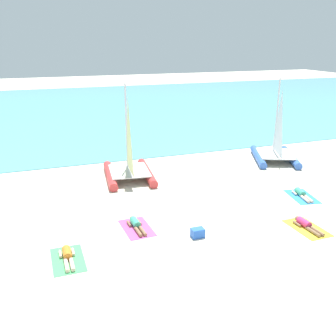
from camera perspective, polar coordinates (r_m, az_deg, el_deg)
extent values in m
plane|color=beige|center=(24.62, -4.23, 1.09)|extent=(120.00, 120.00, 0.00)
cube|color=#5BB2C1|center=(43.99, -11.47, 8.54)|extent=(120.00, 40.00, 0.05)
cylinder|color=#CC3838|center=(21.47, -8.49, -1.07)|extent=(0.89, 3.96, 0.45)
cylinder|color=#CC3838|center=(21.71, -3.07, -0.67)|extent=(0.89, 3.96, 0.45)
cube|color=silver|center=(21.31, -5.72, -0.39)|extent=(2.33, 2.73, 0.06)
cylinder|color=silver|center=(21.23, -6.12, 6.00)|extent=(0.09, 0.09, 4.68)
pyramid|color=#EAEA99|center=(20.36, -5.77, 5.08)|extent=(0.29, 2.05, 3.93)
cylinder|color=blue|center=(25.30, 13.11, 1.65)|extent=(1.94, 3.77, 0.45)
cylinder|color=blue|center=(25.73, 17.60, 1.54)|extent=(1.94, 3.77, 0.45)
cube|color=silver|center=(25.25, 15.50, 2.02)|extent=(2.86, 3.10, 0.06)
cylinder|color=silver|center=(25.26, 15.69, 7.38)|extent=(0.09, 0.09, 4.65)
pyramid|color=white|center=(24.40, 16.10, 6.64)|extent=(0.85, 1.90, 3.90)
cube|color=#4CB266|center=(14.34, -14.49, -12.92)|extent=(1.10, 1.90, 0.01)
cylinder|color=orange|center=(14.43, -14.62, -11.99)|extent=(0.30, 0.62, 0.30)
sphere|color=beige|center=(14.79, -14.79, -11.21)|extent=(0.22, 0.22, 0.22)
cylinder|color=beige|center=(13.91, -14.69, -13.63)|extent=(0.14, 0.78, 0.14)
cylinder|color=beige|center=(13.92, -13.94, -13.53)|extent=(0.14, 0.78, 0.14)
cylinder|color=beige|center=(14.60, -15.53, -12.10)|extent=(0.10, 0.45, 0.10)
cylinder|color=beige|center=(14.62, -13.78, -11.89)|extent=(0.10, 0.45, 0.10)
cube|color=#D84C99|center=(16.04, -4.61, -8.78)|extent=(1.18, 1.95, 0.01)
cylinder|color=#3FB28C|center=(16.14, -4.84, -7.98)|extent=(0.33, 0.63, 0.30)
sphere|color=#8C6647|center=(16.49, -5.28, -7.39)|extent=(0.22, 0.22, 0.22)
cylinder|color=#8C6647|center=(15.60, -4.42, -9.29)|extent=(0.17, 0.79, 0.14)
cylinder|color=#8C6647|center=(15.65, -3.78, -9.18)|extent=(0.17, 0.79, 0.14)
cylinder|color=#8C6647|center=(16.26, -5.75, -8.16)|extent=(0.12, 0.45, 0.10)
cylinder|color=#8C6647|center=(16.37, -4.26, -7.91)|extent=(0.12, 0.45, 0.10)
cube|color=yellow|center=(16.96, 19.74, -8.31)|extent=(1.14, 1.92, 0.01)
cylinder|color=#D83372|center=(17.02, 19.36, -7.57)|extent=(0.31, 0.63, 0.30)
sphere|color=#8C6647|center=(17.30, 18.50, -7.05)|extent=(0.22, 0.22, 0.22)
cylinder|color=#8C6647|center=(16.57, 20.52, -8.75)|extent=(0.16, 0.78, 0.14)
cylinder|color=#8C6647|center=(16.68, 21.00, -8.62)|extent=(0.16, 0.78, 0.14)
cylinder|color=#8C6647|center=(17.03, 18.42, -7.79)|extent=(0.11, 0.45, 0.10)
cylinder|color=#8C6647|center=(17.30, 19.57, -7.50)|extent=(0.11, 0.45, 0.10)
cube|color=#338CD8|center=(20.09, 19.07, -3.99)|extent=(1.43, 2.07, 0.01)
cylinder|color=#3FB28C|center=(20.20, 18.86, -3.37)|extent=(0.41, 0.66, 0.30)
sphere|color=beige|center=(20.53, 18.35, -2.96)|extent=(0.22, 0.22, 0.22)
cylinder|color=beige|center=(19.66, 19.46, -4.30)|extent=(0.28, 0.79, 0.14)
cylinder|color=beige|center=(19.74, 19.92, -4.25)|extent=(0.28, 0.79, 0.14)
cylinder|color=beige|center=(20.26, 18.08, -3.50)|extent=(0.18, 0.46, 0.10)
cylinder|color=beige|center=(20.45, 19.19, -3.40)|extent=(0.18, 0.46, 0.10)
cube|color=blue|center=(15.30, 4.38, -9.47)|extent=(0.50, 0.36, 0.36)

